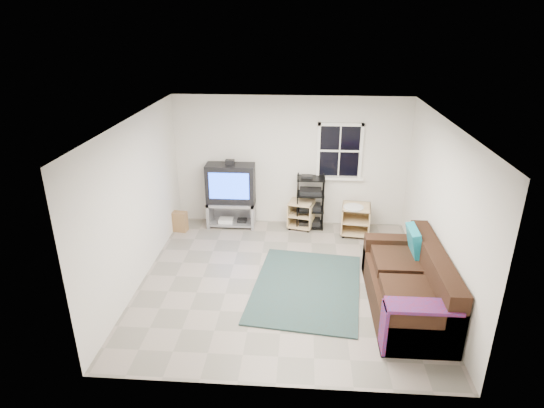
# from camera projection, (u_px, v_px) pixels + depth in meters

# --- Properties ---
(room) EXTENTS (4.60, 4.62, 4.60)m
(room) POSITION_uv_depth(u_px,v_px,m) (339.00, 155.00, 8.84)
(room) COLOR gray
(room) RESTS_ON ground
(tv_unit) EXTENTS (0.95, 0.48, 1.40)m
(tv_unit) POSITION_uv_depth(u_px,v_px,m) (231.00, 190.00, 9.03)
(tv_unit) COLOR gray
(tv_unit) RESTS_ON ground
(av_rack) EXTENTS (0.54, 0.40, 1.09)m
(av_rack) POSITION_uv_depth(u_px,v_px,m) (310.00, 205.00, 9.08)
(av_rack) COLOR black
(av_rack) RESTS_ON ground
(side_table_left) EXTENTS (0.57, 0.57, 0.56)m
(side_table_left) POSITION_uv_depth(u_px,v_px,m) (302.00, 213.00, 9.16)
(side_table_left) COLOR #DBC187
(side_table_left) RESTS_ON ground
(side_table_right) EXTENTS (0.60, 0.60, 0.62)m
(side_table_right) POSITION_uv_depth(u_px,v_px,m) (355.00, 217.00, 8.84)
(side_table_right) COLOR #DBC187
(side_table_right) RESTS_ON ground
(sofa) EXTENTS (0.98, 2.22, 1.02)m
(sofa) POSITION_uv_depth(u_px,v_px,m) (410.00, 287.00, 6.53)
(sofa) COLOR black
(sofa) RESTS_ON ground
(shag_rug) EXTENTS (1.88, 2.42, 0.03)m
(shag_rug) POSITION_uv_depth(u_px,v_px,m) (307.00, 287.00, 7.16)
(shag_rug) COLOR #332416
(shag_rug) RESTS_ON ground
(paper_bag) EXTENTS (0.30, 0.22, 0.40)m
(paper_bag) POSITION_uv_depth(u_px,v_px,m) (180.00, 222.00, 9.01)
(paper_bag) COLOR olive
(paper_bag) RESTS_ON ground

